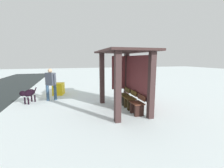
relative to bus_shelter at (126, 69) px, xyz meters
name	(u,v)px	position (x,y,z in m)	size (l,w,h in m)	color
ground_plane	(123,109)	(0.08, -0.16, -1.68)	(60.00, 60.00, 0.00)	white
bus_shelter	(126,69)	(0.00, 0.00, 0.00)	(2.89, 1.80, 2.40)	#382525
bench_left_inside	(124,98)	(-0.60, 0.16, -1.37)	(0.58, 0.36, 0.76)	#483D19
bench_center_inside	(130,102)	(0.08, 0.16, -1.37)	(0.58, 0.38, 0.76)	#4F3A17
bench_right_inside	(137,107)	(0.77, 0.16, -1.38)	(0.58, 0.40, 0.74)	#542B1D
person_walking	(51,82)	(-2.23, -3.12, -0.74)	(0.52, 0.55, 1.60)	#3F4450
dog	(28,93)	(-1.95, -4.09, -1.20)	(0.99, 0.60, 0.68)	black
grit_bin	(59,89)	(-3.48, -2.85, -1.34)	(0.70, 0.56, 0.67)	yellow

